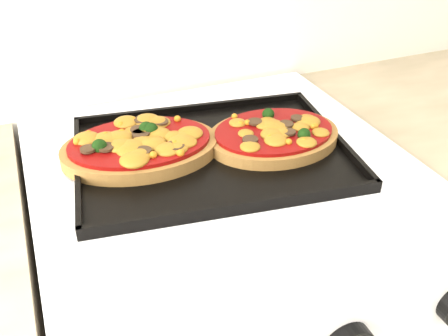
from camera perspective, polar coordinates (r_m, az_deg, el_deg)
name	(u,v)px	position (r m, az deg, el deg)	size (l,w,h in m)	color
baking_tray	(212,151)	(0.81, -1.35, 1.92)	(0.43, 0.32, 0.02)	black
pizza_left	(140,145)	(0.80, -9.56, 2.59)	(0.25, 0.17, 0.04)	olive
pizza_right	(274,134)	(0.83, 5.68, 3.89)	(0.22, 0.17, 0.03)	olive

